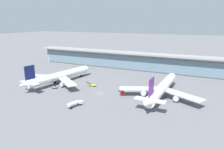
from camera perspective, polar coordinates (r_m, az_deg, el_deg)
ground_plane at (r=121.80m, az=-3.47°, el=-5.19°), size 1200.00×1200.00×0.00m
airliner_left_stand at (r=143.77m, az=-14.47°, el=-0.45°), size 45.62×59.99×16.03m
airliner_centre_stand at (r=117.79m, az=13.64°, el=-3.69°), size 46.30×60.17×16.03m
service_truck_near_nose_grey at (r=134.37m, az=-15.52°, el=-3.42°), size 3.20×2.38×2.05m
service_truck_under_wing_yellow at (r=134.84m, az=-5.53°, el=-2.91°), size 6.93×2.56×2.70m
service_truck_mid_apron_white at (r=104.09m, az=-10.31°, el=-7.91°), size 4.47×8.89×2.95m
service_truck_by_tail_red at (r=121.22m, az=2.65°, el=-4.42°), size 6.30×8.55×2.95m
terminal_building at (r=179.85m, az=6.87°, el=3.77°), size 197.33×12.80×15.20m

